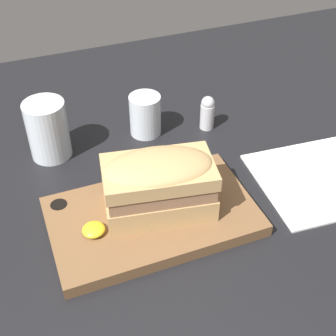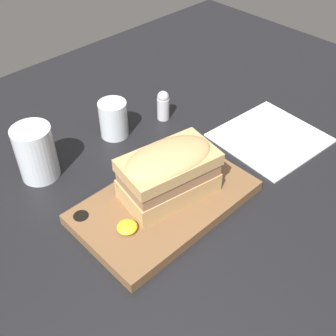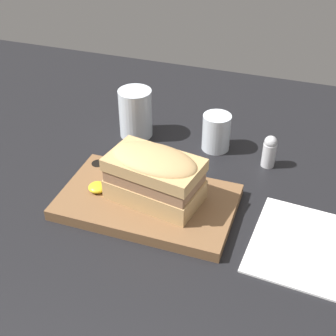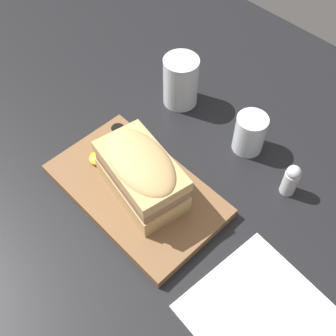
{
  "view_description": "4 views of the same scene",
  "coord_description": "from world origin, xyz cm",
  "px_view_note": "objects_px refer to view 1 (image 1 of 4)",
  "views": [
    {
      "loc": [
        -14.46,
        -50.11,
        55.76
      ],
      "look_at": [
        5.51,
        1.27,
        9.55
      ],
      "focal_mm": 50.0,
      "sensor_mm": 36.0,
      "label": 1
    },
    {
      "loc": [
        -34.0,
        -39.54,
        57.35
      ],
      "look_at": [
        3.61,
        -0.44,
        9.31
      ],
      "focal_mm": 45.0,
      "sensor_mm": 36.0,
      "label": 2
    },
    {
      "loc": [
        26.79,
        -62.6,
        58.21
      ],
      "look_at": [
        4.89,
        0.91,
        9.75
      ],
      "focal_mm": 50.0,
      "sensor_mm": 36.0,
      "label": 3
    },
    {
      "loc": [
        36.09,
        -26.85,
        66.82
      ],
      "look_at": [
        5.79,
        2.53,
        9.88
      ],
      "focal_mm": 45.0,
      "sensor_mm": 36.0,
      "label": 4
    }
  ],
  "objects_px": {
    "serving_board": "(152,216)",
    "water_glass": "(48,133)",
    "sandwich": "(159,182)",
    "salt_shaker": "(207,112)",
    "napkin": "(318,179)",
    "wine_glass": "(145,116)"
  },
  "relations": [
    {
      "from": "water_glass",
      "to": "salt_shaker",
      "type": "height_order",
      "value": "water_glass"
    },
    {
      "from": "water_glass",
      "to": "napkin",
      "type": "distance_m",
      "value": 0.48
    },
    {
      "from": "serving_board",
      "to": "sandwich",
      "type": "distance_m",
      "value": 0.07
    },
    {
      "from": "napkin",
      "to": "water_glass",
      "type": "bearing_deg",
      "value": 149.96
    },
    {
      "from": "sandwich",
      "to": "napkin",
      "type": "bearing_deg",
      "value": -3.29
    },
    {
      "from": "sandwich",
      "to": "napkin",
      "type": "xyz_separation_m",
      "value": [
        0.29,
        -0.02,
        -0.07
      ]
    },
    {
      "from": "serving_board",
      "to": "water_glass",
      "type": "relative_size",
      "value": 2.9
    },
    {
      "from": "napkin",
      "to": "serving_board",
      "type": "bearing_deg",
      "value": 177.64
    },
    {
      "from": "napkin",
      "to": "wine_glass",
      "type": "bearing_deg",
      "value": 133.58
    },
    {
      "from": "napkin",
      "to": "salt_shaker",
      "type": "xyz_separation_m",
      "value": [
        -0.11,
        0.22,
        0.03
      ]
    },
    {
      "from": "salt_shaker",
      "to": "serving_board",
      "type": "bearing_deg",
      "value": -132.89
    },
    {
      "from": "sandwich",
      "to": "salt_shaker",
      "type": "xyz_separation_m",
      "value": [
        0.17,
        0.2,
        -0.04
      ]
    },
    {
      "from": "sandwich",
      "to": "wine_glass",
      "type": "relative_size",
      "value": 2.21
    },
    {
      "from": "serving_board",
      "to": "wine_glass",
      "type": "xyz_separation_m",
      "value": [
        0.07,
        0.23,
        0.03
      ]
    },
    {
      "from": "water_glass",
      "to": "salt_shaker",
      "type": "bearing_deg",
      "value": -4.81
    },
    {
      "from": "salt_shaker",
      "to": "sandwich",
      "type": "bearing_deg",
      "value": -131.3
    },
    {
      "from": "water_glass",
      "to": "napkin",
      "type": "height_order",
      "value": "water_glass"
    },
    {
      "from": "wine_glass",
      "to": "napkin",
      "type": "relative_size",
      "value": 0.37
    },
    {
      "from": "wine_glass",
      "to": "sandwich",
      "type": "bearing_deg",
      "value": -103.89
    },
    {
      "from": "serving_board",
      "to": "water_glass",
      "type": "bearing_deg",
      "value": 116.64
    },
    {
      "from": "sandwich",
      "to": "wine_glass",
      "type": "bearing_deg",
      "value": 76.11
    },
    {
      "from": "sandwich",
      "to": "salt_shaker",
      "type": "bearing_deg",
      "value": 48.7
    }
  ]
}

